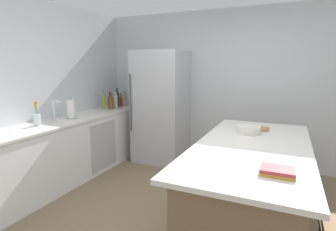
% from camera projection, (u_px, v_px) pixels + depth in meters
% --- Properties ---
extents(wall_rear, '(6.00, 0.10, 2.60)m').
position_uv_depth(wall_rear, '(237.00, 88.00, 4.49)').
color(wall_rear, silver).
rests_on(wall_rear, ground_plane).
extents(wall_left, '(0.10, 6.00, 2.60)m').
position_uv_depth(wall_left, '(16.00, 95.00, 3.47)').
color(wall_left, silver).
rests_on(wall_left, ground_plane).
extents(counter_run_left, '(0.63, 3.16, 0.91)m').
position_uv_depth(counter_run_left, '(71.00, 149.00, 3.96)').
color(counter_run_left, white).
rests_on(counter_run_left, ground_plane).
extents(kitchen_island, '(1.05, 2.26, 0.91)m').
position_uv_depth(kitchen_island, '(250.00, 188.00, 2.68)').
color(kitchen_island, '#7A6047').
rests_on(kitchen_island, ground_plane).
extents(refrigerator, '(0.84, 0.78, 1.93)m').
position_uv_depth(refrigerator, '(161.00, 107.00, 4.67)').
color(refrigerator, '#B7BABF').
rests_on(refrigerator, ground_plane).
extents(sink_faucet, '(0.15, 0.05, 0.30)m').
position_uv_depth(sink_faucet, '(55.00, 110.00, 3.69)').
color(sink_faucet, silver).
rests_on(sink_faucet, counter_run_left).
extents(flower_vase, '(0.08, 0.08, 0.32)m').
position_uv_depth(flower_vase, '(37.00, 118.00, 3.42)').
color(flower_vase, silver).
rests_on(flower_vase, counter_run_left).
extents(paper_towel_roll, '(0.14, 0.14, 0.31)m').
position_uv_depth(paper_towel_roll, '(71.00, 109.00, 3.90)').
color(paper_towel_roll, gray).
rests_on(paper_towel_roll, counter_run_left).
extents(gin_bottle, '(0.06, 0.06, 0.27)m').
position_uv_depth(gin_bottle, '(125.00, 100.00, 5.17)').
color(gin_bottle, '#8CB79E').
rests_on(gin_bottle, counter_run_left).
extents(hot_sauce_bottle, '(0.06, 0.06, 0.25)m').
position_uv_depth(hot_sauce_bottle, '(121.00, 101.00, 5.08)').
color(hot_sauce_bottle, red).
rests_on(hot_sauce_bottle, counter_run_left).
extents(wine_bottle, '(0.08, 0.08, 0.36)m').
position_uv_depth(wine_bottle, '(117.00, 99.00, 5.00)').
color(wine_bottle, '#19381E').
rests_on(wine_bottle, counter_run_left).
extents(soda_bottle, '(0.07, 0.07, 0.32)m').
position_uv_depth(soda_bottle, '(116.00, 101.00, 4.90)').
color(soda_bottle, silver).
rests_on(soda_bottle, counter_run_left).
extents(syrup_bottle, '(0.07, 0.07, 0.29)m').
position_uv_depth(syrup_bottle, '(110.00, 102.00, 4.86)').
color(syrup_bottle, '#5B3319').
rests_on(syrup_bottle, counter_run_left).
extents(whiskey_bottle, '(0.09, 0.09, 0.28)m').
position_uv_depth(whiskey_bottle, '(111.00, 103.00, 4.74)').
color(whiskey_bottle, brown).
rests_on(whiskey_bottle, counter_run_left).
extents(olive_oil_bottle, '(0.06, 0.06, 0.34)m').
position_uv_depth(olive_oil_bottle, '(104.00, 102.00, 4.68)').
color(olive_oil_bottle, olive).
rests_on(olive_oil_bottle, counter_run_left).
extents(cookbook_stack, '(0.24, 0.18, 0.05)m').
position_uv_depth(cookbook_stack, '(278.00, 171.00, 1.88)').
color(cookbook_stack, gold).
rests_on(cookbook_stack, kitchen_island).
extents(mixing_bowl, '(0.27, 0.27, 0.09)m').
position_uv_depth(mixing_bowl, '(249.00, 130.00, 3.03)').
color(mixing_bowl, silver).
rests_on(mixing_bowl, kitchen_island).
extents(cutting_board, '(0.34, 0.23, 0.02)m').
position_uv_depth(cutting_board, '(254.00, 128.00, 3.25)').
color(cutting_board, '#9E7042').
rests_on(cutting_board, kitchen_island).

